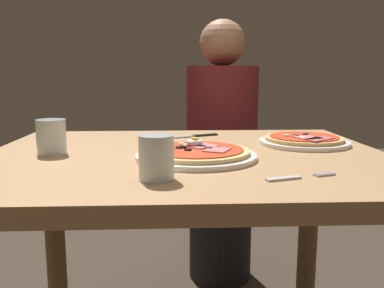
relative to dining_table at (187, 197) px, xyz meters
name	(u,v)px	position (x,y,z in m)	size (l,w,h in m)	color
dining_table	(187,197)	(0.00, 0.00, 0.00)	(1.05, 0.86, 0.74)	#9E754C
pizza_foreground	(196,154)	(0.02, -0.07, 0.13)	(0.30, 0.30, 0.05)	white
pizza_across_left	(304,141)	(0.35, 0.11, 0.13)	(0.26, 0.26, 0.03)	white
water_glass_near	(156,161)	(-0.07, -0.27, 0.16)	(0.07, 0.07, 0.09)	silver
water_glass_far	(51,139)	(-0.35, 0.00, 0.16)	(0.07, 0.07, 0.09)	silver
fork	(296,177)	(0.21, -0.28, 0.12)	(0.15, 0.06, 0.00)	silver
knife	(195,136)	(0.04, 0.28, 0.12)	(0.19, 0.09, 0.01)	silver
diner_person	(221,160)	(0.18, 0.76, -0.06)	(0.32, 0.32, 1.18)	black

